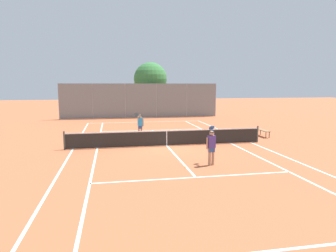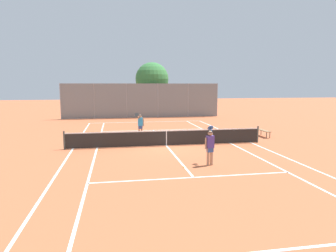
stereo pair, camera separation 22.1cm
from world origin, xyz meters
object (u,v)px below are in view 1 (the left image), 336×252
at_px(player_far_left, 140,124).
at_px(courtside_bench, 263,131).
at_px(tennis_net, 167,137).
at_px(loose_tennis_ball_0, 121,134).
at_px(loose_tennis_ball_2, 185,167).
at_px(tree_behind_left, 150,80).
at_px(player_near_side, 211,145).
at_px(loose_tennis_ball_1, 100,150).

xyz_separation_m(player_far_left, courtside_bench, (8.72, -1.28, -0.52)).
xyz_separation_m(tennis_net, player_far_left, (-1.31, 3.25, 0.42)).
height_order(loose_tennis_ball_0, loose_tennis_ball_2, same).
distance_m(tennis_net, courtside_bench, 7.67).
distance_m(courtside_bench, tree_behind_left, 18.11).
bearing_deg(player_far_left, loose_tennis_ball_2, -81.39).
distance_m(player_far_left, tree_behind_left, 15.93).
bearing_deg(loose_tennis_ball_2, tennis_net, 89.24).
bearing_deg(courtside_bench, player_near_side, -132.80).
bearing_deg(courtside_bench, loose_tennis_ball_1, -166.80).
relative_size(player_far_left, loose_tennis_ball_0, 26.88).
distance_m(player_far_left, courtside_bench, 8.82).
height_order(loose_tennis_ball_0, loose_tennis_ball_1, same).
bearing_deg(loose_tennis_ball_0, loose_tennis_ball_1, -103.99).
xyz_separation_m(tennis_net, loose_tennis_ball_1, (-3.98, -0.70, -0.48)).
bearing_deg(tree_behind_left, player_far_left, -99.82).
bearing_deg(player_near_side, player_far_left, 107.54).
xyz_separation_m(player_near_side, courtside_bench, (6.20, 6.69, -0.52)).
bearing_deg(loose_tennis_ball_2, loose_tennis_ball_1, 132.71).
height_order(tennis_net, player_far_left, player_far_left).
xyz_separation_m(player_near_side, loose_tennis_ball_1, (-5.19, 4.02, -0.89)).
height_order(player_far_left, loose_tennis_ball_0, player_far_left).
bearing_deg(player_far_left, loose_tennis_ball_0, 127.51).
height_order(player_near_side, loose_tennis_ball_2, player_near_side).
xyz_separation_m(player_far_left, loose_tennis_ball_2, (1.24, -8.19, -0.89)).
distance_m(tennis_net, tree_behind_left, 19.02).
height_order(tennis_net, tree_behind_left, tree_behind_left).
xyz_separation_m(player_near_side, loose_tennis_ball_2, (-1.28, -0.22, -0.89)).
bearing_deg(loose_tennis_ball_1, tennis_net, 10.00).
distance_m(loose_tennis_ball_0, loose_tennis_ball_2, 10.16).
relative_size(player_near_side, loose_tennis_ball_0, 26.88).
bearing_deg(loose_tennis_ball_1, player_far_left, 55.96).
distance_m(tennis_net, loose_tennis_ball_1, 4.06).
bearing_deg(player_far_left, courtside_bench, -8.36).
bearing_deg(player_far_left, player_near_side, -72.46).
xyz_separation_m(loose_tennis_ball_1, tree_behind_left, (5.33, 19.30, 4.20)).
bearing_deg(loose_tennis_ball_2, tree_behind_left, 86.56).
distance_m(loose_tennis_ball_1, courtside_bench, 11.70).
relative_size(tennis_net, courtside_bench, 8.00).
bearing_deg(tennis_net, tree_behind_left, 85.85).
distance_m(tennis_net, loose_tennis_ball_2, 4.96).
relative_size(player_far_left, courtside_bench, 1.18).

